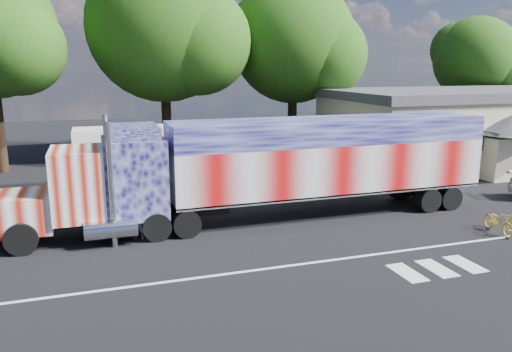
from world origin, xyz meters
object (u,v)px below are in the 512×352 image
object	(u,v)px
semi_truck	(272,166)
woman	(139,221)
bicycle	(499,222)
tree_far_ne	(477,59)
coach_bus	(190,156)
tree_ne_a	(296,42)
tree_n_mid	(166,27)

from	to	relation	value
semi_truck	woman	bearing A→B (deg)	-172.48
bicycle	tree_far_ne	distance (m)	29.17
woman	semi_truck	bearing A→B (deg)	22.98
woman	coach_bus	bearing A→B (deg)	80.80
tree_ne_a	tree_far_ne	distance (m)	18.46
coach_bus	bicycle	xyz separation A→B (m)	(10.69, -11.81, -1.35)
tree_ne_a	tree_n_mid	world-z (taller)	tree_n_mid
tree_ne_a	woman	bearing A→B (deg)	-129.17
semi_truck	woman	world-z (taller)	semi_truck
semi_truck	tree_n_mid	size ratio (longest dim) A/B	1.52
semi_truck	bicycle	xyz separation A→B (m)	(8.31, -4.77, -1.99)
semi_truck	coach_bus	size ratio (longest dim) A/B	1.84
coach_bus	bicycle	world-z (taller)	coach_bus
tree_ne_a	tree_far_ne	bearing A→B (deg)	4.16
woman	tree_far_ne	world-z (taller)	tree_far_ne
woman	tree_ne_a	bearing A→B (deg)	66.29
bicycle	coach_bus	bearing A→B (deg)	140.35
tree_ne_a	tree_far_ne	xyz separation A→B (m)	(18.37, 1.33, -1.20)
coach_bus	woman	world-z (taller)	coach_bus
semi_truck	tree_far_ne	xyz separation A→B (m)	(26.07, 17.33, 4.90)
semi_truck	coach_bus	world-z (taller)	semi_truck
semi_truck	bicycle	bearing A→B (deg)	-29.84
coach_bus	tree_ne_a	xyz separation A→B (m)	(10.08, 8.95, 6.73)
semi_truck	tree_ne_a	xyz separation A→B (m)	(7.70, 15.99, 6.10)
woman	tree_ne_a	xyz separation A→B (m)	(13.67, 16.78, 7.85)
tree_n_mid	tree_ne_a	bearing A→B (deg)	-2.83
semi_truck	tree_ne_a	world-z (taller)	tree_ne_a
coach_bus	tree_ne_a	world-z (taller)	tree_ne_a
tree_ne_a	tree_n_mid	size ratio (longest dim) A/B	0.89
tree_far_ne	woman	bearing A→B (deg)	-150.52
semi_truck	woman	size ratio (longest dim) A/B	15.38
semi_truck	tree_far_ne	distance (m)	31.68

